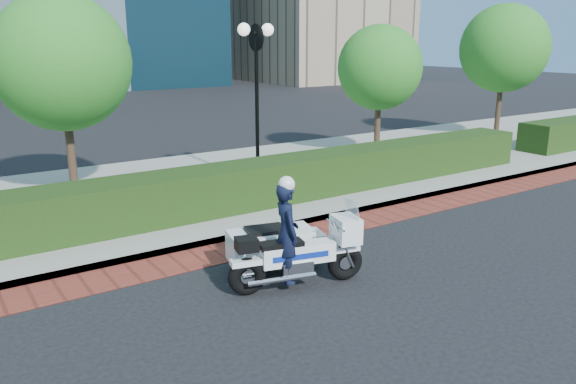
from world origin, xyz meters
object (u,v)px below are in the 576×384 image
tree_b (62,63)px  tree_d (504,49)px  lamppost (257,79)px  police_motorcycle (285,244)px  tree_c (380,68)px

tree_b → tree_d: bearing=0.0°
tree_d → lamppost: bearing=-173.8°
tree_d → police_motorcycle: tree_d is taller
tree_b → tree_c: bearing=-0.0°
tree_c → police_motorcycle: size_ratio=1.85×
tree_c → tree_d: 6.52m
police_motorcycle → lamppost: bearing=77.3°
tree_c → police_motorcycle: tree_c is taller
lamppost → police_motorcycle: (-2.69, -5.41, -2.31)m
tree_c → police_motorcycle: bearing=-140.7°
lamppost → tree_d: bearing=6.2°
tree_d → police_motorcycle: 16.41m
lamppost → tree_c: 5.65m
tree_c → tree_d: bearing=0.0°
tree_d → police_motorcycle: size_ratio=2.22×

